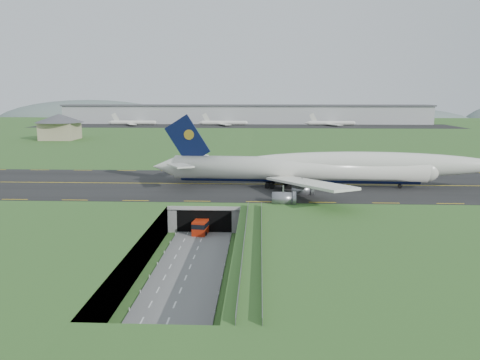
{
  "coord_description": "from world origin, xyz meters",
  "views": [
    {
      "loc": [
        12.01,
        -89.98,
        29.78
      ],
      "look_at": [
        7.3,
        20.0,
        9.63
      ],
      "focal_mm": 35.0,
      "sensor_mm": 36.0,
      "label": 1
    }
  ],
  "objects": [
    {
      "name": "taxiway",
      "position": [
        0.0,
        33.0,
        6.09
      ],
      "size": [
        800.0,
        44.0,
        0.18
      ],
      "primitive_type": "cube",
      "color": "black",
      "rests_on": "airfield_deck"
    },
    {
      "name": "service_building",
      "position": [
        -94.77,
        155.76,
        14.17
      ],
      "size": [
        26.05,
        26.05,
        13.78
      ],
      "rotation": [
        0.0,
        0.0,
        0.03
      ],
      "color": "tan",
      "rests_on": "ground"
    },
    {
      "name": "airfield_deck",
      "position": [
        0.0,
        0.0,
        3.0
      ],
      "size": [
        800.0,
        800.0,
        6.0
      ],
      "primitive_type": "cube",
      "color": "gray",
      "rests_on": "ground"
    },
    {
      "name": "jumbo_jet",
      "position": [
        28.23,
        29.76,
        11.19
      ],
      "size": [
        89.44,
        58.37,
        19.33
      ],
      "rotation": [
        0.0,
        0.0,
        -0.05
      ],
      "color": "silver",
      "rests_on": "ground"
    },
    {
      "name": "ground",
      "position": [
        0.0,
        0.0,
        0.0
      ],
      "size": [
        900.0,
        900.0,
        0.0
      ],
      "primitive_type": "plane",
      "color": "#356026",
      "rests_on": "ground"
    },
    {
      "name": "guideway",
      "position": [
        11.0,
        -19.11,
        5.32
      ],
      "size": [
        3.0,
        53.0,
        7.05
      ],
      "color": "#A8A8A3",
      "rests_on": "ground"
    },
    {
      "name": "tunnel_portal",
      "position": [
        0.0,
        16.71,
        3.33
      ],
      "size": [
        17.0,
        22.3,
        6.0
      ],
      "color": "gray",
      "rests_on": "ground"
    },
    {
      "name": "trench_road",
      "position": [
        0.0,
        -7.5,
        0.1
      ],
      "size": [
        12.0,
        75.0,
        0.2
      ],
      "primitive_type": "cube",
      "color": "slate",
      "rests_on": "ground"
    },
    {
      "name": "cargo_terminal",
      "position": [
        -0.12,
        299.41,
        13.96
      ],
      "size": [
        320.0,
        67.0,
        15.6
      ],
      "color": "#B2B2B2",
      "rests_on": "ground"
    },
    {
      "name": "shuttle_tram",
      "position": [
        -0.36,
        8.11,
        1.72
      ],
      "size": [
        3.96,
        8.02,
        3.13
      ],
      "rotation": [
        0.0,
        0.0,
        -0.14
      ],
      "color": "#AE230B",
      "rests_on": "ground"
    },
    {
      "name": "distant_hills",
      "position": [
        64.38,
        430.0,
        -4.0
      ],
      "size": [
        700.0,
        91.0,
        60.0
      ],
      "color": "#556662",
      "rests_on": "ground"
    }
  ]
}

